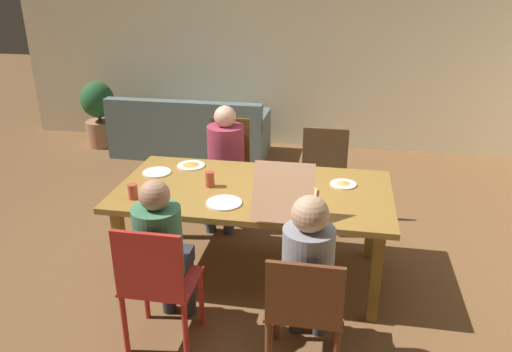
{
  "coord_description": "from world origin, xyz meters",
  "views": [
    {
      "loc": [
        0.63,
        -3.41,
        2.31
      ],
      "look_at": [
        0.0,
        0.1,
        0.82
      ],
      "focal_mm": 34.75,
      "sensor_mm": 36.0,
      "label": 1
    }
  ],
  "objects_px": {
    "drinking_glass_0": "(133,192)",
    "chair_1": "(156,280)",
    "plate_0": "(343,184)",
    "person_1": "(162,246)",
    "plate_2": "(224,203)",
    "drinking_glass_2": "(286,175)",
    "plate_3": "(191,165)",
    "pizza_box_0": "(287,197)",
    "potted_plant": "(99,112)",
    "person_2": "(308,265)",
    "dining_table": "(254,197)",
    "chair_2": "(305,309)",
    "chair_3": "(324,172)",
    "couch": "(190,134)",
    "plate_1": "(157,172)",
    "person_0": "(225,156)",
    "chair_0": "(229,165)",
    "drinking_glass_1": "(210,179)"
  },
  "relations": [
    {
      "from": "pizza_box_0",
      "to": "person_1",
      "type": "bearing_deg",
      "value": -140.36
    },
    {
      "from": "dining_table",
      "to": "person_2",
      "type": "distance_m",
      "value": 1.01
    },
    {
      "from": "chair_1",
      "to": "plate_1",
      "type": "xyz_separation_m",
      "value": [
        -0.4,
        1.13,
        0.24
      ]
    },
    {
      "from": "dining_table",
      "to": "person_1",
      "type": "xyz_separation_m",
      "value": [
        -0.44,
        -0.82,
        -0.01
      ]
    },
    {
      "from": "chair_1",
      "to": "potted_plant",
      "type": "bearing_deg",
      "value": 121.09
    },
    {
      "from": "plate_0",
      "to": "plate_3",
      "type": "bearing_deg",
      "value": 172.32
    },
    {
      "from": "person_1",
      "to": "plate_2",
      "type": "relative_size",
      "value": 4.48
    },
    {
      "from": "dining_table",
      "to": "plate_2",
      "type": "relative_size",
      "value": 8.08
    },
    {
      "from": "person_1",
      "to": "plate_3",
      "type": "xyz_separation_m",
      "value": [
        -0.17,
        1.18,
        0.09
      ]
    },
    {
      "from": "chair_3",
      "to": "plate_2",
      "type": "distance_m",
      "value": 1.47
    },
    {
      "from": "person_2",
      "to": "dining_table",
      "type": "bearing_deg",
      "value": 119.36
    },
    {
      "from": "drinking_glass_2",
      "to": "chair_1",
      "type": "bearing_deg",
      "value": -120.44
    },
    {
      "from": "chair_3",
      "to": "potted_plant",
      "type": "xyz_separation_m",
      "value": [
        -3.19,
        1.78,
        -0.04
      ]
    },
    {
      "from": "plate_1",
      "to": "chair_1",
      "type": "bearing_deg",
      "value": -70.43
    },
    {
      "from": "chair_2",
      "to": "plate_1",
      "type": "bearing_deg",
      "value": 138.47
    },
    {
      "from": "chair_3",
      "to": "drinking_glass_2",
      "type": "height_order",
      "value": "chair_3"
    },
    {
      "from": "plate_2",
      "to": "drinking_glass_2",
      "type": "bearing_deg",
      "value": 50.69
    },
    {
      "from": "pizza_box_0",
      "to": "potted_plant",
      "type": "bearing_deg",
      "value": 134.85
    },
    {
      "from": "plate_1",
      "to": "drinking_glass_0",
      "type": "height_order",
      "value": "drinking_glass_0"
    },
    {
      "from": "plate_0",
      "to": "chair_0",
      "type": "bearing_deg",
      "value": 143.27
    },
    {
      "from": "drinking_glass_2",
      "to": "dining_table",
      "type": "bearing_deg",
      "value": -142.38
    },
    {
      "from": "person_1",
      "to": "plate_0",
      "type": "bearing_deg",
      "value": 42.0
    },
    {
      "from": "person_0",
      "to": "drinking_glass_2",
      "type": "xyz_separation_m",
      "value": [
        0.67,
        -0.69,
        0.14
      ]
    },
    {
      "from": "chair_0",
      "to": "plate_1",
      "type": "bearing_deg",
      "value": -115.08
    },
    {
      "from": "chair_1",
      "to": "plate_2",
      "type": "xyz_separation_m",
      "value": [
        0.28,
        0.67,
        0.24
      ]
    },
    {
      "from": "plate_2",
      "to": "couch",
      "type": "bearing_deg",
      "value": 112.02
    },
    {
      "from": "chair_2",
      "to": "plate_2",
      "type": "distance_m",
      "value": 1.02
    },
    {
      "from": "plate_0",
      "to": "drinking_glass_2",
      "type": "bearing_deg",
      "value": -178.4
    },
    {
      "from": "dining_table",
      "to": "drinking_glass_0",
      "type": "distance_m",
      "value": 0.91
    },
    {
      "from": "pizza_box_0",
      "to": "couch",
      "type": "bearing_deg",
      "value": 119.71
    },
    {
      "from": "chair_1",
      "to": "potted_plant",
      "type": "distance_m",
      "value": 4.37
    },
    {
      "from": "person_1",
      "to": "chair_2",
      "type": "xyz_separation_m",
      "value": [
        0.93,
        -0.2,
        -0.21
      ]
    },
    {
      "from": "plate_0",
      "to": "potted_plant",
      "type": "bearing_deg",
      "value": 142.51
    },
    {
      "from": "plate_0",
      "to": "drinking_glass_0",
      "type": "height_order",
      "value": "drinking_glass_0"
    },
    {
      "from": "plate_3",
      "to": "drinking_glass_1",
      "type": "bearing_deg",
      "value": -54.86
    },
    {
      "from": "person_1",
      "to": "drinking_glass_2",
      "type": "relative_size",
      "value": 9.78
    },
    {
      "from": "chair_1",
      "to": "chair_3",
      "type": "height_order",
      "value": "chair_3"
    },
    {
      "from": "dining_table",
      "to": "chair_2",
      "type": "xyz_separation_m",
      "value": [
        0.49,
        -1.02,
        -0.21
      ]
    },
    {
      "from": "drinking_glass_1",
      "to": "couch",
      "type": "height_order",
      "value": "drinking_glass_1"
    },
    {
      "from": "chair_1",
      "to": "person_2",
      "type": "bearing_deg",
      "value": 5.47
    },
    {
      "from": "person_2",
      "to": "chair_3",
      "type": "distance_m",
      "value": 1.88
    },
    {
      "from": "plate_3",
      "to": "plate_1",
      "type": "bearing_deg",
      "value": -139.61
    },
    {
      "from": "chair_0",
      "to": "person_1",
      "type": "bearing_deg",
      "value": -90.0
    },
    {
      "from": "plate_0",
      "to": "drinking_glass_2",
      "type": "xyz_separation_m",
      "value": [
        -0.45,
        -0.01,
        0.05
      ]
    },
    {
      "from": "chair_3",
      "to": "drinking_glass_2",
      "type": "xyz_separation_m",
      "value": [
        -0.26,
        -0.82,
        0.29
      ]
    },
    {
      "from": "drinking_glass_0",
      "to": "chair_1",
      "type": "bearing_deg",
      "value": -58.1
    },
    {
      "from": "person_2",
      "to": "pizza_box_0",
      "type": "xyz_separation_m",
      "value": [
        -0.21,
        0.66,
        0.13
      ]
    },
    {
      "from": "dining_table",
      "to": "plate_0",
      "type": "distance_m",
      "value": 0.71
    },
    {
      "from": "plate_0",
      "to": "drinking_glass_2",
      "type": "height_order",
      "value": "drinking_glass_2"
    },
    {
      "from": "drinking_glass_2",
      "to": "potted_plant",
      "type": "height_order",
      "value": "potted_plant"
    }
  ]
}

